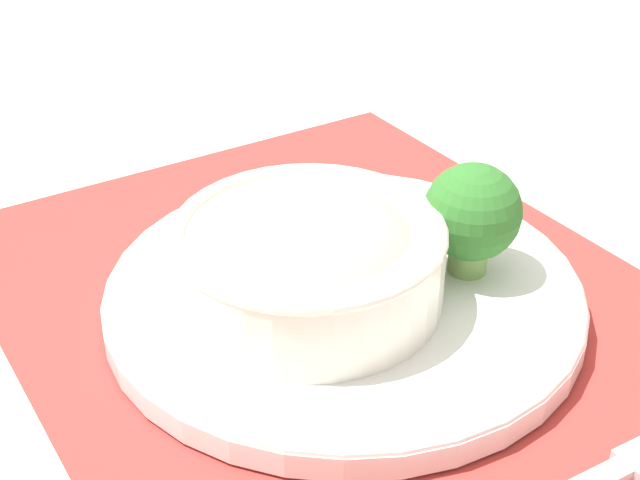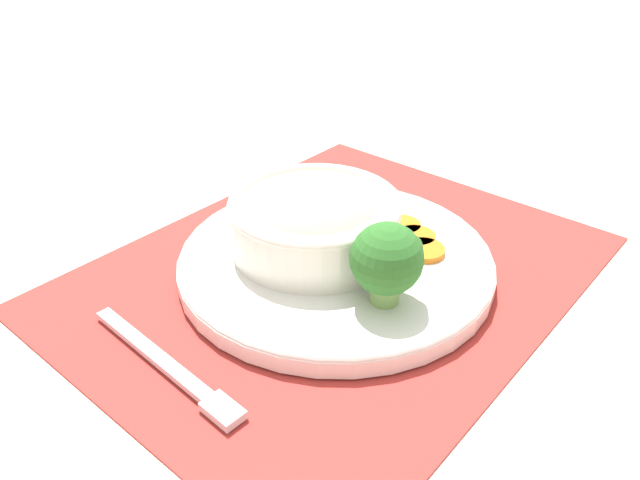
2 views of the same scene
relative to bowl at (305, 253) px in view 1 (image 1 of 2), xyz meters
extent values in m
plane|color=beige|center=(0.00, 0.03, -0.05)|extent=(4.00, 4.00, 0.00)
cube|color=#B2332D|center=(0.00, 0.03, -0.05)|extent=(0.51, 0.40, 0.00)
cylinder|color=white|center=(0.00, 0.03, -0.04)|extent=(0.30, 0.30, 0.02)
torus|color=white|center=(0.00, 0.03, -0.03)|extent=(0.30, 0.30, 0.01)
cylinder|color=silver|center=(0.00, 0.00, -0.01)|extent=(0.17, 0.17, 0.05)
torus|color=silver|center=(0.00, 0.00, 0.02)|extent=(0.17, 0.17, 0.01)
ellipsoid|color=beige|center=(0.00, 0.00, 0.00)|extent=(0.14, 0.14, 0.05)
cylinder|color=#759E51|center=(0.03, 0.10, -0.02)|extent=(0.03, 0.03, 0.02)
sphere|color=#2D6B28|center=(0.03, 0.10, 0.01)|extent=(0.06, 0.06, 0.06)
sphere|color=#2D6B28|center=(0.01, 0.11, 0.02)|extent=(0.03, 0.03, 0.03)
sphere|color=#2D6B28|center=(0.05, 0.10, 0.02)|extent=(0.03, 0.03, 0.03)
cylinder|color=orange|center=(-0.06, 0.09, -0.03)|extent=(0.04, 0.04, 0.01)
cylinder|color=orange|center=(-0.07, 0.07, -0.03)|extent=(0.04, 0.04, 0.01)
cylinder|color=orange|center=(-0.08, 0.05, -0.03)|extent=(0.04, 0.04, 0.01)
cylinder|color=orange|center=(-0.08, 0.02, -0.03)|extent=(0.04, 0.04, 0.01)
camera|label=1|loc=(0.39, -0.24, 0.29)|focal=50.00mm
camera|label=2|loc=(0.40, 0.34, 0.30)|focal=35.00mm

